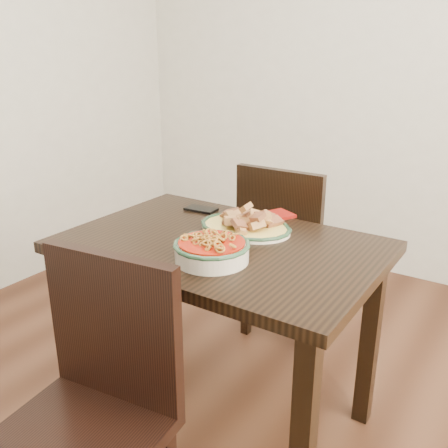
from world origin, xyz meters
The scene contains 9 objects.
floor centered at (0.00, 0.00, 0.00)m, with size 3.50×3.50×0.00m, color #3C2013.
wall_back centered at (0.00, 1.75, 1.30)m, with size 3.50×0.10×2.60m, color silver.
dining_table centered at (-0.01, 0.02, 0.64)m, with size 1.10×0.73×0.75m.
chair_far centered at (-0.08, 0.68, 0.50)m, with size 0.43×0.43×0.89m.
chair_near centered at (0.00, -0.62, 0.50)m, with size 0.47×0.47×0.89m.
fish_plate centered at (0.00, 0.16, 0.79)m, with size 0.35×0.27×0.11m.
noodle_bowl centered at (0.06, -0.14, 0.79)m, with size 0.25×0.25×0.08m.
smartphone centered at (-0.28, 0.27, 0.76)m, with size 0.13×0.07×0.01m, color black.
napkin centered at (0.03, 0.38, 0.76)m, with size 0.11×0.09×0.01m, color maroon.
Camera 1 is at (0.90, -1.34, 1.40)m, focal length 40.00 mm.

